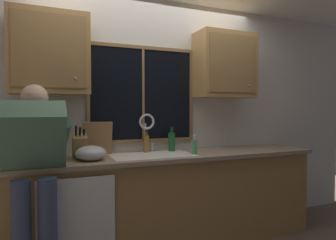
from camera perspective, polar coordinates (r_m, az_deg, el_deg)
name	(u,v)px	position (r m, az deg, el deg)	size (l,w,h in m)	color
back_wall	(148,118)	(3.22, -3.91, 0.45)	(5.71, 0.12, 2.55)	silver
window_glass	(143,94)	(3.14, -4.91, 4.97)	(1.10, 0.02, 0.95)	black
window_frame_top	(143,47)	(3.19, -4.88, 13.84)	(1.17, 0.02, 0.04)	olive
window_frame_bottom	(143,141)	(3.14, -4.82, -4.02)	(1.17, 0.02, 0.04)	olive
window_frame_left	(88,93)	(3.01, -15.25, 5.04)	(0.04, 0.02, 0.95)	olive
window_frame_right	(191,95)	(3.35, 4.48, 4.79)	(0.04, 0.02, 0.95)	olive
window_mullion_center	(143,94)	(3.13, -4.84, 4.98)	(0.02, 0.02, 0.95)	olive
lower_cabinet_run	(159,202)	(3.04, -1.68, -15.67)	(3.31, 0.58, 0.88)	#A07744
countertop	(160,157)	(2.91, -1.55, -7.13)	(3.37, 0.62, 0.04)	gray
dishwasher_front	(77,224)	(2.56, -17.26, -18.78)	(0.60, 0.02, 0.74)	white
upper_cabinet_left	(50,54)	(2.87, -21.96, 11.85)	(0.67, 0.36, 0.72)	#B2844C
upper_cabinet_right	(225,66)	(3.42, 10.95, 10.34)	(0.67, 0.36, 0.72)	#B2844C
sink	(152,165)	(2.91, -3.10, -8.70)	(0.80, 0.46, 0.21)	white
faucet	(147,128)	(3.04, -4.11, -1.57)	(0.18, 0.09, 0.40)	silver
person_standing	(34,164)	(2.41, -24.48, -7.71)	(0.53, 0.69, 1.57)	#384260
knife_block	(80,146)	(2.79, -16.77, -4.94)	(0.12, 0.18, 0.32)	olive
cutting_board	(97,138)	(2.96, -13.57, -3.50)	(0.29, 0.02, 0.33)	#997047
mixing_bowl	(91,153)	(2.67, -14.74, -6.27)	(0.27, 0.27, 0.14)	#B7B7BC
soap_dispenser	(194,147)	(2.95, 5.12, -5.16)	(0.06, 0.07, 0.20)	#59A566
bottle_green_glass	(172,141)	(3.13, 0.72, -4.16)	(0.07, 0.07, 0.26)	#1E592D
bottle_tall_clear	(146,143)	(3.06, -4.24, -4.52)	(0.06, 0.06, 0.23)	olive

